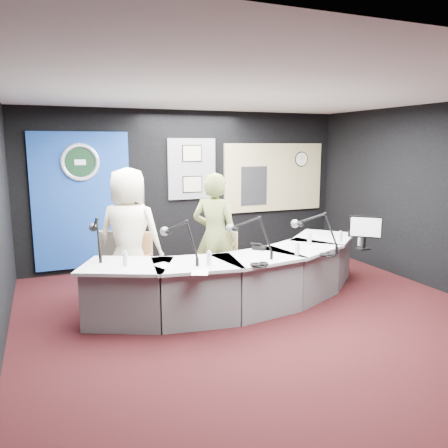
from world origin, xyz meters
name	(u,v)px	position (x,y,z in m)	size (l,w,h in m)	color
ground	(262,317)	(0.00, 0.00, 0.00)	(6.00, 6.00, 0.00)	black
ceiling	(265,92)	(0.00, 0.00, 2.80)	(6.00, 6.00, 0.02)	silver
wall_back	(189,188)	(0.00, 3.00, 1.40)	(6.00, 0.02, 2.80)	black
wall_right	(444,199)	(3.00, 0.00, 1.40)	(0.02, 6.00, 2.80)	black
broadcast_desk	(241,278)	(-0.05, 0.55, 0.38)	(4.50, 1.90, 0.75)	silver
backdrop_panel	(82,201)	(-1.90, 2.97, 1.25)	(1.60, 0.05, 2.30)	navy
agency_seal	(80,162)	(-1.90, 2.93, 1.90)	(0.63, 0.63, 0.07)	silver
seal_center	(80,162)	(-1.90, 2.94, 1.90)	(0.48, 0.48, 0.01)	black
pinboard	(192,169)	(0.05, 2.97, 1.75)	(0.90, 0.04, 1.10)	slate
framed_photo_upper	(192,153)	(0.05, 2.94, 2.03)	(0.34, 0.02, 0.27)	gray
framed_photo_lower	(193,184)	(0.05, 2.94, 1.47)	(0.34, 0.02, 0.27)	gray
booth_window_frame	(274,177)	(1.75, 2.97, 1.55)	(2.12, 0.06, 1.32)	tan
booth_glow	(274,177)	(1.75, 2.96, 1.55)	(2.00, 0.02, 1.20)	beige
equipment_rack	(254,186)	(1.30, 2.94, 1.40)	(0.55, 0.02, 0.75)	black
wall_clock	(301,159)	(2.35, 2.94, 1.90)	(0.28, 0.28, 0.01)	white
armchair_left	(130,264)	(-1.43, 1.28, 0.52)	(0.59, 0.59, 1.05)	tan
armchair_right	(215,265)	(-0.30, 0.88, 0.50)	(0.57, 0.57, 1.00)	tan
draped_jacket	(115,256)	(-1.60, 1.48, 0.62)	(0.50, 0.10, 0.70)	#6A6659
person_man	(129,235)	(-1.43, 1.28, 0.94)	(0.92, 0.60, 1.88)	#FFEDCB
person_woman	(215,237)	(-0.30, 0.88, 0.91)	(0.66, 0.43, 1.81)	olive
computer_monitor	(364,227)	(1.57, 0.02, 1.07)	(0.41, 0.02, 0.28)	black
desk_phone	(259,248)	(0.24, 0.57, 0.78)	(0.18, 0.14, 0.04)	black
headphones_near	(328,254)	(0.91, -0.09, 0.77)	(0.21, 0.21, 0.04)	black
headphones_far	(259,264)	(-0.15, -0.20, 0.77)	(0.21, 0.21, 0.04)	black
paper_stack	(164,265)	(-1.21, 0.24, 0.75)	(0.19, 0.27, 0.00)	white
notepad	(200,272)	(-0.90, -0.20, 0.75)	(0.19, 0.27, 0.00)	white
boom_mic_a	(96,234)	(-1.90, 0.97, 1.05)	(0.16, 0.74, 0.60)	black
boom_mic_b	(180,238)	(-0.97, 0.36, 1.05)	(0.36, 0.69, 0.60)	black
boom_mic_c	(250,234)	(-0.05, 0.27, 1.05)	(0.48, 0.62, 0.60)	black
boom_mic_d	(315,229)	(0.93, 0.24, 1.05)	(0.46, 0.64, 0.60)	black
water_bottles	(253,248)	(0.02, 0.32, 0.84)	(3.38, 0.59, 0.18)	silver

